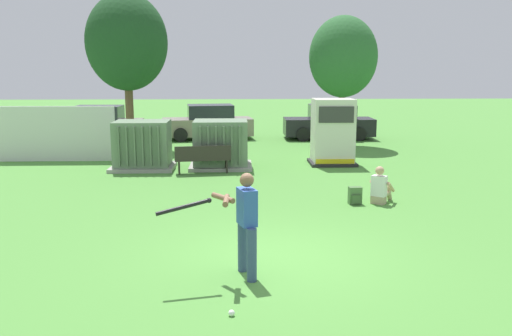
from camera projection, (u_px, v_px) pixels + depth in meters
name	position (u px, v px, depth m)	size (l,w,h in m)	color
ground_plane	(275.00, 257.00, 9.94)	(96.00, 96.00, 0.00)	#51933D
fence_panel	(48.00, 134.00, 19.78)	(4.80, 0.12, 2.00)	silver
transformer_west	(143.00, 146.00, 18.34)	(2.10, 1.70, 1.62)	#9E9B93
transformer_mid_west	(221.00, 145.00, 18.53)	(2.10, 1.70, 1.62)	#9E9B93
generator_enclosure	(333.00, 132.00, 19.15)	(1.60, 1.40, 2.30)	#262626
park_bench	(203.00, 157.00, 17.55)	(1.84, 0.63, 0.92)	#2D2823
batter	(244.00, 219.00, 8.86)	(1.60, 0.78, 1.74)	#384C75
sports_ball	(231.00, 313.00, 7.59)	(0.09, 0.09, 0.09)	white
seated_spectator	(380.00, 188.00, 13.82)	(0.69, 0.77, 0.96)	tan
backpack	(355.00, 196.00, 13.71)	(0.33, 0.28, 0.44)	#4C723F
tree_left	(127.00, 43.00, 22.33)	(3.33, 3.33, 6.36)	brown
tree_center_left	(343.00, 57.00, 23.16)	(2.89, 2.89, 5.53)	brown
parked_car_leftmost	(96.00, 125.00, 25.22)	(4.21, 1.94, 1.62)	gray
parked_car_left_of_center	(208.00, 123.00, 25.91)	(4.39, 2.33, 1.62)	gray
parked_car_right_of_center	(329.00, 123.00, 25.94)	(4.21, 1.94, 1.62)	black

